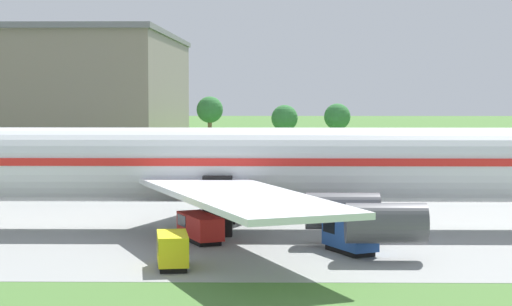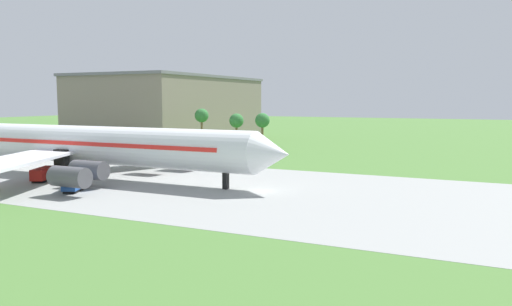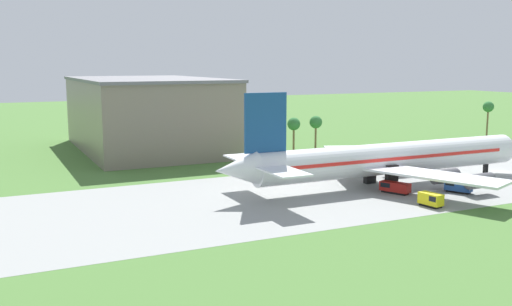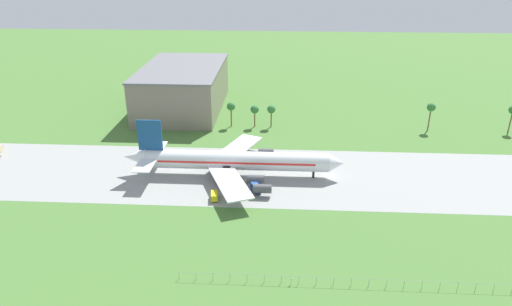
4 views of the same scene
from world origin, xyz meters
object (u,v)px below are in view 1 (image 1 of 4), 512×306
at_px(baggage_tug, 199,227).
at_px(fuel_truck, 173,250).
at_px(terminal_building, 61,98).
at_px(jet_airliner, 241,165).
at_px(catering_van, 349,234).

height_order(baggage_tug, fuel_truck, fuel_truck).
relative_size(baggage_tug, fuel_truck, 1.38).
bearing_deg(terminal_building, jet_airliner, -66.14).
bearing_deg(baggage_tug, fuel_truck, -94.79).
distance_m(jet_airliner, fuel_truck, 18.12).
height_order(fuel_truck, catering_van, catering_van).
xyz_separation_m(baggage_tug, terminal_building, (-27.98, 76.32, 9.09)).
relative_size(baggage_tug, terminal_building, 0.10).
xyz_separation_m(fuel_truck, catering_van, (12.37, 6.32, 0.10)).
xyz_separation_m(baggage_tug, catering_van, (11.43, -4.86, 0.22)).
xyz_separation_m(catering_van, terminal_building, (-39.41, 81.17, 8.87)).
bearing_deg(catering_van, jet_airliner, 127.49).
height_order(fuel_truck, terminal_building, terminal_building).
bearing_deg(catering_van, baggage_tug, 156.98).
height_order(baggage_tug, catering_van, catering_van).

